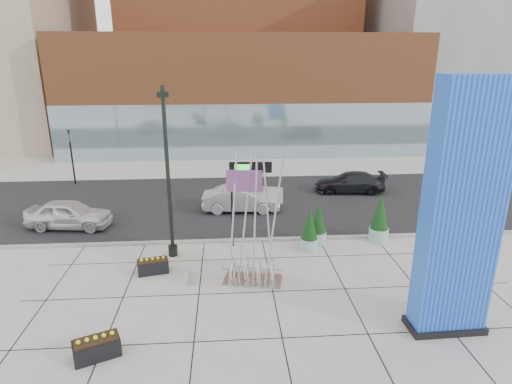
{
  "coord_description": "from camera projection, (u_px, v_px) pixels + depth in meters",
  "views": [
    {
      "loc": [
        -0.78,
        -16.25,
        9.27
      ],
      "look_at": [
        0.53,
        2.0,
        3.32
      ],
      "focal_mm": 30.0,
      "sensor_mm": 36.0,
      "label": 1
    }
  ],
  "objects": [
    {
      "name": "round_planter_mid",
      "position": [
        309.0,
        230.0,
        20.85
      ],
      "size": [
        0.89,
        0.89,
        2.21
      ],
      "color": "#8BBBB1",
      "rests_on": "ground"
    },
    {
      "name": "curb_edge",
      "position": [
        243.0,
        240.0,
        22.11
      ],
      "size": [
        80.0,
        0.3,
        0.12
      ],
      "primitive_type": "cube",
      "color": "gray",
      "rests_on": "ground"
    },
    {
      "name": "car_dark_east",
      "position": [
        350.0,
        182.0,
        29.81
      ],
      "size": [
        4.97,
        2.43,
        1.39
      ],
      "primitive_type": "imported",
      "rotation": [
        0.0,
        0.0,
        -1.67
      ],
      "color": "black",
      "rests_on": "ground"
    },
    {
      "name": "tower_glass_front",
      "position": [
        245.0,
        132.0,
        38.69
      ],
      "size": [
        34.0,
        0.6,
        5.0
      ],
      "primitive_type": "cube",
      "color": "#8CA5B2",
      "rests_on": "ground"
    },
    {
      "name": "lamp_post",
      "position": [
        169.0,
        191.0,
        19.59
      ],
      "size": [
        0.52,
        0.44,
        7.99
      ],
      "rotation": [
        0.0,
        0.0,
        0.13
      ],
      "color": "black",
      "rests_on": "ground"
    },
    {
      "name": "car_white_west",
      "position": [
        69.0,
        214.0,
        23.64
      ],
      "size": [
        4.77,
        2.36,
        1.56
      ],
      "primitive_type": "imported",
      "rotation": [
        0.0,
        0.0,
        1.45
      ],
      "color": "silver",
      "rests_on": "ground"
    },
    {
      "name": "box_planter_north",
      "position": [
        153.0,
        266.0,
        18.89
      ],
      "size": [
        1.44,
        0.95,
        0.73
      ],
      "rotation": [
        0.0,
        0.0,
        0.23
      ],
      "color": "black",
      "rests_on": "ground"
    },
    {
      "name": "car_silver_mid",
      "position": [
        241.0,
        199.0,
        26.16
      ],
      "size": [
        4.74,
        1.86,
        1.54
      ],
      "primitive_type": "imported",
      "rotation": [
        0.0,
        0.0,
        1.52
      ],
      "color": "#AAADB1",
      "rests_on": "ground"
    },
    {
      "name": "round_planter_west",
      "position": [
        318.0,
        224.0,
        21.64
      ],
      "size": [
        0.88,
        0.88,
        2.19
      ],
      "color": "#8BBBB1",
      "rests_on": "ground"
    },
    {
      "name": "concrete_bollard",
      "position": [
        192.0,
        277.0,
        17.94
      ],
      "size": [
        0.35,
        0.35,
        0.69
      ],
      "primitive_type": "cylinder",
      "color": "gray",
      "rests_on": "ground"
    },
    {
      "name": "traffic_signal",
      "position": [
        71.0,
        154.0,
        31.04
      ],
      "size": [
        0.15,
        0.18,
        4.1
      ],
      "color": "black",
      "rests_on": "ground"
    },
    {
      "name": "street_asphalt",
      "position": [
        239.0,
        203.0,
        27.82
      ],
      "size": [
        80.0,
        12.0,
        0.02
      ],
      "primitive_type": "cube",
      "color": "black",
      "rests_on": "ground"
    },
    {
      "name": "blue_pylon",
      "position": [
        461.0,
        217.0,
        13.85
      ],
      "size": [
        2.65,
        1.24,
        8.71
      ],
      "rotation": [
        0.0,
        0.0,
        0.03
      ],
      "color": "blue",
      "rests_on": "ground"
    },
    {
      "name": "public_art_sculpture",
      "position": [
        253.0,
        250.0,
        17.84
      ],
      "size": [
        2.64,
        1.69,
        5.55
      ],
      "rotation": [
        0.0,
        0.0,
        -0.2
      ],
      "color": "silver",
      "rests_on": "ground"
    },
    {
      "name": "building_grey_parking",
      "position": [
        464.0,
        56.0,
        47.67
      ],
      "size": [
        20.0,
        18.0,
        18.0
      ],
      "primitive_type": "cube",
      "color": "slate",
      "rests_on": "ground"
    },
    {
      "name": "round_planter_east",
      "position": [
        380.0,
        219.0,
        21.86
      ],
      "size": [
        1.0,
        1.0,
        2.5
      ],
      "color": "#8BBBB1",
      "rests_on": "ground"
    },
    {
      "name": "box_planter_south",
      "position": [
        97.0,
        347.0,
        13.61
      ],
      "size": [
        1.59,
        1.22,
        0.78
      ],
      "rotation": [
        0.0,
        0.0,
        0.41
      ],
      "color": "black",
      "rests_on": "ground"
    },
    {
      "name": "ground",
      "position": [
        247.0,
        280.0,
        18.33
      ],
      "size": [
        160.0,
        160.0,
        0.0
      ],
      "primitive_type": "plane",
      "color": "#9E9991",
      "rests_on": "ground"
    },
    {
      "name": "tower_podium",
      "position": [
        243.0,
        93.0,
        42.31
      ],
      "size": [
        34.0,
        10.0,
        11.0
      ],
      "primitive_type": "cube",
      "color": "#A1552E",
      "rests_on": "ground"
    },
    {
      "name": "overhead_street_sign",
      "position": [
        247.0,
        174.0,
        20.55
      ],
      "size": [
        2.05,
        0.27,
        4.34
      ],
      "rotation": [
        0.0,
        0.0,
        -0.04
      ],
      "color": "black",
      "rests_on": "ground"
    }
  ]
}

